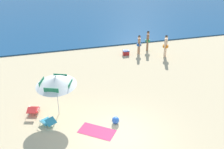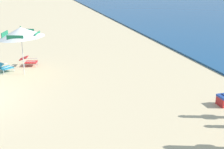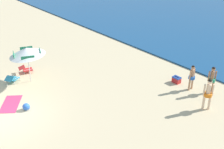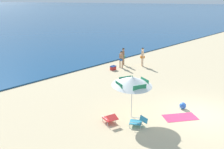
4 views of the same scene
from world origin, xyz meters
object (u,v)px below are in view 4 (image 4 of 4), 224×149
Objects in this scene: person_standing_beside at (123,55)px; person_wading_in at (143,56)px; person_standing_near_shore at (121,58)px; beach_towel at (180,117)px; beach_umbrella_striped_main at (132,81)px; lounge_chair_beside_umbrella at (138,121)px; lounge_chair_under_umbrella at (110,118)px; beach_ball at (183,106)px; cooler_box at (113,68)px.

person_wading_in reaches higher than person_standing_beside.
person_standing_near_shore is 0.88× the size of beach_towel.
person_standing_near_shore is at bearing 43.72° from beach_umbrella_striped_main.
lounge_chair_under_umbrella is at bearing 120.18° from lounge_chair_beside_umbrella.
person_standing_beside is at bearing 42.32° from beach_umbrella_striped_main.
beach_umbrella_striped_main is 7.68× the size of beach_ball.
cooler_box is at bearing 49.44° from lounge_chair_beside_umbrella.
person_wading_in is 10.66m from beach_towel.
person_wading_in is 1.01× the size of beach_towel.
person_wading_in is 9.62m from beach_ball.
beach_umbrella_striped_main reaches higher than person_wading_in.
beach_umbrella_striped_main is 2.24m from lounge_chair_under_umbrella.
person_wading_in is 4.68× the size of beach_ball.
beach_umbrella_striped_main is 1.65× the size of beach_towel.
beach_ball is at bearing -130.04° from person_wading_in.
lounge_chair_beside_umbrella is at bearing -59.82° from lounge_chair_under_umbrella.
beach_towel is at bearing -116.12° from cooler_box.
beach_ball is (-3.28, -8.50, -0.01)m from cooler_box.
lounge_chair_under_umbrella reaches higher than beach_ball.
lounge_chair_beside_umbrella is (0.73, -1.26, -0.00)m from lounge_chair_under_umbrella.
cooler_box is at bearing -165.78° from person_standing_beside.
beach_ball is at bearing -111.09° from cooler_box.
person_standing_beside is 10.50m from beach_ball.
person_wading_in is at bearing 49.96° from beach_ball.
beach_towel is (-7.25, -7.74, -1.04)m from person_wading_in.
cooler_box is at bearing 68.91° from beach_ball.
cooler_box is (7.41, 6.54, -0.07)m from lounge_chair_under_umbrella.
beach_ball is at bearing -117.23° from person_standing_near_shore.
person_standing_near_shore reaches higher than beach_ball.
beach_umbrella_striped_main reaches higher than lounge_chair_beside_umbrella.
lounge_chair_under_umbrella is at bearing -143.25° from person_standing_beside.
beach_ball is at bearing -11.64° from lounge_chair_beside_umbrella.
beach_ball is (-6.16, -7.33, -0.85)m from person_wading_in.
beach_umbrella_striped_main is at bearing 129.33° from beach_towel.
beach_umbrella_striped_main is 3.03× the size of lounge_chair_under_umbrella.
person_standing_near_shore is at bearing 58.46° from beach_towel.
lounge_chair_beside_umbrella is 0.57× the size of person_wading_in.
beach_umbrella_striped_main reaches higher than cooler_box.
person_standing_beside reaches higher than cooler_box.
beach_ball is (-5.32, -9.02, -0.78)m from person_standing_beside.
person_wading_in is at bearing -63.57° from person_standing_beside.
person_standing_near_shore reaches higher than cooler_box.
beach_towel is (3.04, -2.37, -0.27)m from lounge_chair_under_umbrella.
person_wading_in is at bearing -22.06° from cooler_box.
person_standing_near_shore is at bearing 148.01° from person_wading_in.
lounge_chair_beside_umbrella reaches higher than beach_ball.
beach_umbrella_striped_main is at bearing -131.45° from cooler_box.
lounge_chair_under_umbrella is 2.54× the size of beach_ball.
lounge_chair_beside_umbrella is 2.04× the size of cooler_box.
lounge_chair_under_umbrella reaches higher than cooler_box.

